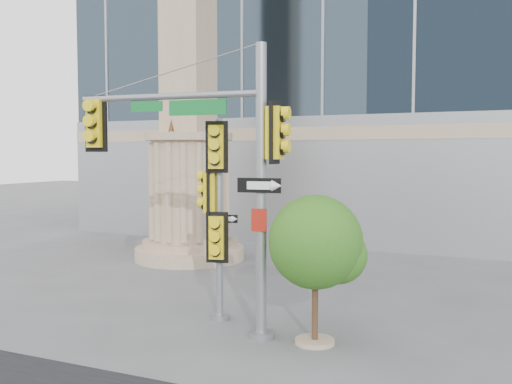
% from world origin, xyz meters
% --- Properties ---
extents(ground, '(120.00, 120.00, 0.00)m').
position_xyz_m(ground, '(0.00, 0.00, 0.00)').
color(ground, '#545456').
rests_on(ground, ground).
extents(monument, '(4.40, 4.40, 16.60)m').
position_xyz_m(monument, '(-6.00, 9.00, 5.52)').
color(monument, tan).
rests_on(monument, ground).
extents(main_signal_pole, '(5.27, 0.92, 6.78)m').
position_xyz_m(main_signal_pole, '(-0.62, 1.00, 4.20)').
color(main_signal_pole, slate).
rests_on(main_signal_pole, ground).
extents(secondary_signal_pole, '(0.95, 0.69, 5.17)m').
position_xyz_m(secondary_signal_pole, '(-0.98, 1.88, 3.03)').
color(secondary_signal_pole, slate).
rests_on(secondary_signal_pole, ground).
extents(street_tree, '(2.16, 2.11, 3.37)m').
position_xyz_m(street_tree, '(1.92, 1.22, 2.22)').
color(street_tree, tan).
rests_on(street_tree, ground).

